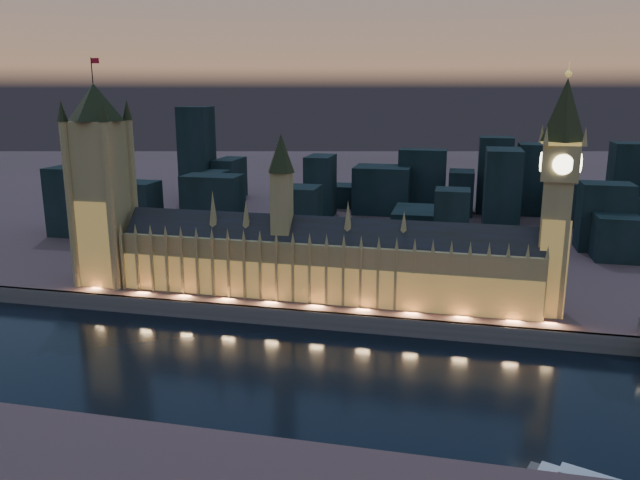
# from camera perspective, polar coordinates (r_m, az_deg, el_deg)

# --- Properties ---
(ground_plane) EXTENTS (2000.00, 2000.00, 0.00)m
(ground_plane) POSITION_cam_1_polar(r_m,az_deg,el_deg) (251.83, -3.96, -11.30)
(ground_plane) COLOR black
(ground_plane) RESTS_ON ground
(north_bank) EXTENTS (2000.00, 960.00, 8.00)m
(north_bank) POSITION_cam_1_polar(r_m,az_deg,el_deg) (748.28, 7.58, 5.72)
(north_bank) COLOR #4D3734
(north_bank) RESTS_ON ground
(embankment_wall) EXTENTS (2000.00, 2.50, 8.00)m
(embankment_wall) POSITION_cam_1_polar(r_m,az_deg,el_deg) (286.64, -1.61, -7.22)
(embankment_wall) COLOR #4B4D49
(embankment_wall) RESTS_ON ground
(palace_of_westminster) EXTENTS (202.00, 23.28, 78.00)m
(palace_of_westminster) POSITION_cam_1_polar(r_m,az_deg,el_deg) (297.94, 0.08, -1.86)
(palace_of_westminster) COLOR olive
(palace_of_westminster) RESTS_ON north_bank
(victoria_tower) EXTENTS (31.68, 31.68, 112.75)m
(victoria_tower) POSITION_cam_1_polar(r_m,az_deg,el_deg) (334.14, -19.43, 5.61)
(victoria_tower) COLOR olive
(victoria_tower) RESTS_ON north_bank
(elizabeth_tower) EXTENTS (18.00, 18.00, 109.06)m
(elizabeth_tower) POSITION_cam_1_polar(r_m,az_deg,el_deg) (285.57, 21.01, 5.25)
(elizabeth_tower) COLOR olive
(elizabeth_tower) RESTS_ON north_bank
(city_backdrop) EXTENTS (456.39, 215.63, 82.73)m
(city_backdrop) POSITION_cam_1_polar(r_m,az_deg,el_deg) (471.55, 8.42, 4.32)
(city_backdrop) COLOR black
(city_backdrop) RESTS_ON north_bank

